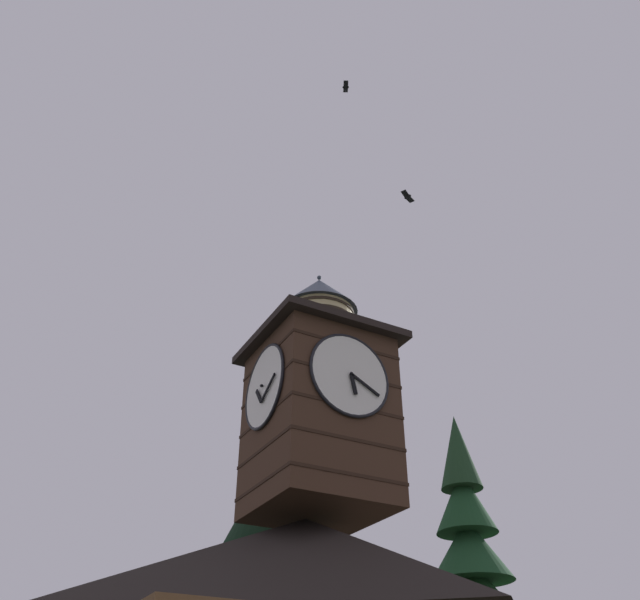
% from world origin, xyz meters
% --- Properties ---
extents(clock_tower, '(4.43, 4.43, 8.49)m').
position_xyz_m(clock_tower, '(1.37, -2.42, 10.66)').
color(clock_tower, '#422B1E').
rests_on(clock_tower, building_main).
extents(moon, '(1.47, 1.47, 1.47)m').
position_xyz_m(moon, '(-12.07, -31.04, 13.17)').
color(moon, silver).
extents(flying_bird_high, '(0.36, 0.50, 0.12)m').
position_xyz_m(flying_bird_high, '(2.79, 2.07, 20.03)').
color(flying_bird_high, black).
extents(flying_bird_low, '(0.75, 0.52, 0.16)m').
position_xyz_m(flying_bird_low, '(-1.25, -0.27, 18.73)').
color(flying_bird_low, black).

